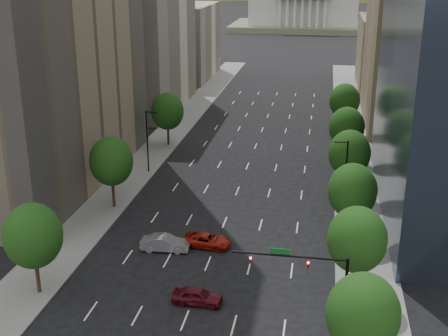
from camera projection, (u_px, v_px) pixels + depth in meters
The scene contains 23 objects.
sidewalk_left at pixel (124, 183), 80.45m from camera, with size 6.00×200.00×0.15m, color slate.
sidewalk_right at pixel (358, 198), 75.53m from camera, with size 6.00×200.00×0.15m, color slate.
midrise_cream_left at pixel (144, 19), 116.16m from camera, with size 14.00×30.00×35.00m, color beige.
filler_left at pixel (184, 42), 149.66m from camera, with size 14.00×26.00×18.00m, color beige.
parking_tan_right at pixel (410, 40), 106.26m from camera, with size 14.00×30.00×30.00m, color #8C7759.
filler_right at pixel (390, 52), 139.27m from camera, with size 14.00×26.00×16.00m, color #8C7759.
tree_right_0 at pixel (363, 314), 41.46m from camera, with size 5.20×5.20×8.39m.
tree_right_1 at pixel (357, 240), 51.57m from camera, with size 5.20×5.20×8.75m.
tree_right_2 at pixel (352, 191), 62.77m from camera, with size 5.20×5.20×8.61m.
tree_right_3 at pixel (350, 154), 73.84m from camera, with size 5.20×5.20×8.89m.
tree_right_4 at pixel (347, 127), 87.00m from camera, with size 5.20×5.20×8.46m.
tree_right_5 at pixel (345, 101), 101.78m from camera, with size 5.20×5.20×8.75m.
tree_left_0 at pixel (33, 236), 52.29m from camera, with size 5.20×5.20×8.75m.
tree_left_1 at pixel (111, 161), 70.82m from camera, with size 5.20×5.20×8.97m.
tree_left_2 at pixel (167, 111), 95.09m from camera, with size 5.20×5.20×8.68m.
streetlight_rn at pixel (345, 175), 69.62m from camera, with size 1.70×0.20×9.00m.
streetlight_ln at pixel (148, 140), 83.19m from camera, with size 1.70×0.20×9.00m.
traffic_signal at pixel (314, 277), 46.73m from camera, with size 9.12×0.40×7.38m.
capitol at pixel (304, 9), 251.56m from camera, with size 60.00×40.00×35.20m.
foothills at pixel (353, 30), 586.59m from camera, with size 720.00×413.00×263.00m.
car_maroon at pixel (197, 296), 52.28m from camera, with size 1.81×4.51×1.53m, color #4C0C14.
car_silver at pixel (165, 243), 61.86m from camera, with size 1.76×5.04×1.66m, color gray.
car_red_far at pixel (207, 240), 62.72m from camera, with size 2.36×5.11×1.42m, color #9C150B.
Camera 1 is at (10.49, -11.86, 28.72)m, focal length 47.89 mm.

